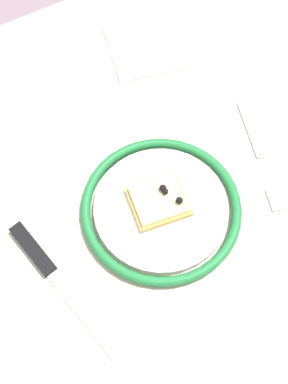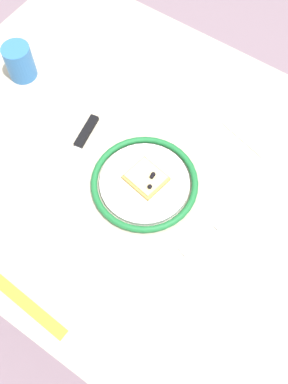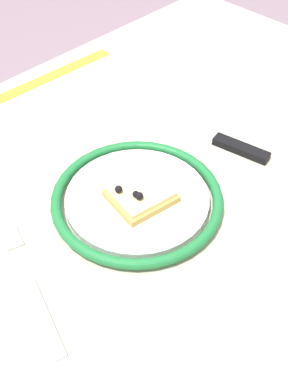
{
  "view_description": "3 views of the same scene",
  "coord_description": "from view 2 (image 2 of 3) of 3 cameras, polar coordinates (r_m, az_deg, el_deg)",
  "views": [
    {
      "loc": [
        0.13,
        0.27,
        1.42
      ],
      "look_at": [
        -0.01,
        0.01,
        0.81
      ],
      "focal_mm": 43.98,
      "sensor_mm": 36.0,
      "label": 1
    },
    {
      "loc": [
        -0.27,
        0.4,
        1.64
      ],
      "look_at": [
        -0.04,
        0.06,
        0.79
      ],
      "focal_mm": 40.95,
      "sensor_mm": 36.0,
      "label": 2
    },
    {
      "loc": [
        -0.34,
        -0.29,
        1.26
      ],
      "look_at": [
        -0.03,
        0.02,
        0.82
      ],
      "focal_mm": 44.64,
      "sensor_mm": 36.0,
      "label": 3
    }
  ],
  "objects": [
    {
      "name": "plate",
      "position": [
        0.96,
        0.07,
        1.22
      ],
      "size": [
        0.24,
        0.24,
        0.02
      ],
      "color": "white",
      "rests_on": "dining_table"
    },
    {
      "name": "ground_plane",
      "position": [
        1.71,
        0.02,
        -9.69
      ],
      "size": [
        6.0,
        6.0,
        0.0
      ],
      "primitive_type": "plane",
      "color": "gray"
    },
    {
      "name": "measuring_tape",
      "position": [
        0.93,
        -17.42,
        -11.81
      ],
      "size": [
        0.3,
        0.04,
        0.0
      ],
      "primitive_type": "cube",
      "rotation": [
        0.0,
        0.0,
        -0.05
      ],
      "color": "yellow",
      "rests_on": "dining_table"
    },
    {
      "name": "fork",
      "position": [
        0.94,
        9.56,
        -4.38
      ],
      "size": [
        0.08,
        0.2,
        0.0
      ],
      "color": "silver",
      "rests_on": "dining_table"
    },
    {
      "name": "knife",
      "position": [
        1.03,
        -8.23,
        6.51
      ],
      "size": [
        0.06,
        0.24,
        0.01
      ],
      "color": "silver",
      "rests_on": "dining_table"
    },
    {
      "name": "dining_table",
      "position": [
        1.07,
        0.03,
        0.71
      ],
      "size": [
        1.15,
        0.85,
        0.78
      ],
      "color": "#BCB29E",
      "rests_on": "ground_plane"
    },
    {
      "name": "napkin",
      "position": [
        1.08,
        14.9,
        8.39
      ],
      "size": [
        0.15,
        0.16,
        0.0
      ],
      "primitive_type": "cube",
      "rotation": [
        0.0,
        0.0,
        -0.25
      ],
      "color": "white",
      "rests_on": "dining_table"
    },
    {
      "name": "cup",
      "position": [
        1.15,
        -15.91,
        15.99
      ],
      "size": [
        0.07,
        0.07,
        0.09
      ],
      "primitive_type": "cylinder",
      "color": "#3372BF",
      "rests_on": "dining_table"
    },
    {
      "name": "pizza_slice_near",
      "position": [
        0.95,
        0.29,
        1.87
      ],
      "size": [
        0.09,
        0.08,
        0.03
      ],
      "color": "tan",
      "rests_on": "plate"
    }
  ]
}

